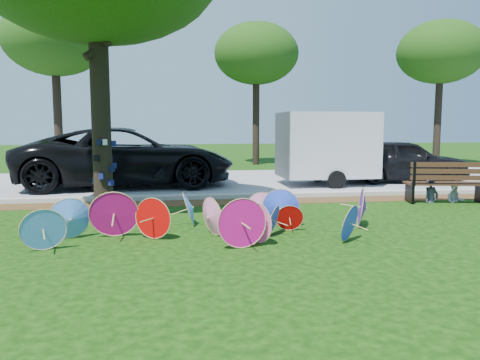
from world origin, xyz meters
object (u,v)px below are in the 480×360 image
at_px(black_van, 127,157).
at_px(parasol_pile, 214,216).
at_px(dark_pickup, 402,161).
at_px(park_bench, 445,182).
at_px(cargo_trailer, 327,145).
at_px(person_right, 456,184).
at_px(person_left, 432,178).

bearing_deg(black_van, parasol_pile, -167.19).
height_order(dark_pickup, park_bench, dark_pickup).
relative_size(dark_pickup, park_bench, 2.20).
distance_m(cargo_trailer, person_right, 4.72).
height_order(black_van, park_bench, black_van).
height_order(parasol_pile, park_bench, park_bench).
bearing_deg(person_left, park_bench, -26.98).
bearing_deg(black_van, person_left, -122.52).
bearing_deg(dark_pickup, parasol_pile, 141.30).
xyz_separation_m(dark_pickup, person_left, (-1.40, -4.44, -0.13)).
height_order(black_van, cargo_trailer, cargo_trailer).
bearing_deg(person_right, person_left, -156.14).
relative_size(person_left, person_right, 1.32).
bearing_deg(cargo_trailer, dark_pickup, 7.44).
distance_m(cargo_trailer, park_bench, 4.60).
relative_size(black_van, dark_pickup, 1.55).
bearing_deg(dark_pickup, black_van, 95.77).
height_order(black_van, person_right, black_van).
xyz_separation_m(parasol_pile, black_van, (-2.31, 7.61, 0.61)).
relative_size(parasol_pile, black_van, 0.92).
bearing_deg(parasol_pile, person_left, 26.25).
relative_size(parasol_pile, cargo_trailer, 2.09).
bearing_deg(person_left, person_right, -18.85).
relative_size(parasol_pile, person_right, 6.62).
bearing_deg(person_left, dark_pickup, 53.69).
relative_size(park_bench, person_right, 2.11).
relative_size(cargo_trailer, person_left, 2.41).
distance_m(person_left, person_right, 0.72).
bearing_deg(parasol_pile, cargo_trailer, 57.22).
xyz_separation_m(cargo_trailer, person_right, (2.31, -4.02, -0.91)).
relative_size(cargo_trailer, park_bench, 1.50).
relative_size(dark_pickup, person_left, 3.52).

